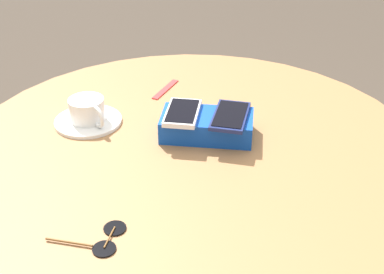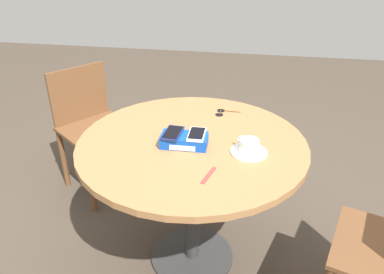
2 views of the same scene
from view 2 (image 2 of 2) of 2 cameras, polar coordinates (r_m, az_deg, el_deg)
ground_plane at (r=2.13m, az=0.00°, el=-17.77°), size 8.00×8.00×0.00m
round_table at (r=1.74m, az=0.00°, el=-3.82°), size 1.03×1.03×0.72m
phone_box at (r=1.64m, az=-1.20°, el=-0.51°), size 0.21×0.11×0.05m
phone_navy at (r=1.63m, az=-2.96°, el=0.63°), size 0.08×0.14×0.01m
phone_white at (r=1.62m, az=0.72°, el=0.43°), size 0.07×0.12×0.01m
saucer at (r=1.61m, az=8.65°, el=-2.26°), size 0.16×0.16×0.01m
coffee_cup at (r=1.59m, az=8.65°, el=-1.24°), size 0.10×0.09×0.05m
lanyard_strap at (r=1.45m, az=2.55°, el=-5.83°), size 0.05×0.12×0.00m
sunglasses at (r=1.96m, az=4.53°, el=3.75°), size 0.13×0.09×0.01m
chair_near_window at (r=2.52m, az=-14.79°, el=1.49°), size 0.58×0.58×0.80m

